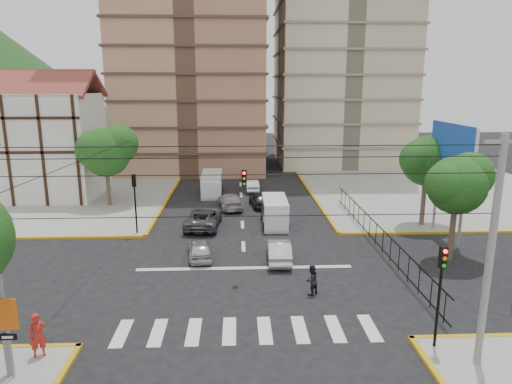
{
  "coord_description": "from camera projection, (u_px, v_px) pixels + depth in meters",
  "views": [
    {
      "loc": [
        -0.38,
        -24.56,
        10.8
      ],
      "look_at": [
        0.83,
        4.26,
        4.0
      ],
      "focal_mm": 32.0,
      "sensor_mm": 36.0,
      "label": 1
    }
  ],
  "objects": [
    {
      "name": "utility_pole_se",
      "position": [
        491.0,
        252.0,
        16.91
      ],
      "size": [
        1.4,
        0.28,
        9.0
      ],
      "color": "slate",
      "rests_on": "ground"
    },
    {
      "name": "tree_park_a",
      "position": [
        458.0,
        182.0,
        27.73
      ],
      "size": [
        4.41,
        3.6,
        6.83
      ],
      "color": "#473828",
      "rests_on": "ground"
    },
    {
      "name": "van_right_lane",
      "position": [
        275.0,
        213.0,
        35.63
      ],
      "size": [
        2.0,
        4.72,
        2.11
      ],
      "rotation": [
        0.0,
        0.0,
        -0.02
      ],
      "color": "silver",
      "rests_on": "ground"
    },
    {
      "name": "tudor_building",
      "position": [
        43.0,
        144.0,
        43.85
      ],
      "size": [
        10.8,
        8.05,
        12.23
      ],
      "color": "silver",
      "rests_on": "ground"
    },
    {
      "name": "ground",
      "position": [
        245.0,
        276.0,
        26.38
      ],
      "size": [
        160.0,
        160.0,
        0.0
      ],
      "primitive_type": "plane",
      "color": "black",
      "rests_on": "ground"
    },
    {
      "name": "traffic_light_hanging",
      "position": [
        245.0,
        184.0,
        23.05
      ],
      "size": [
        18.0,
        9.12,
        0.92
      ],
      "color": "black",
      "rests_on": "ground"
    },
    {
      "name": "crosswalk_stripes",
      "position": [
        247.0,
        330.0,
        20.55
      ],
      "size": [
        12.0,
        2.4,
        0.01
      ],
      "primitive_type": "cube",
      "color": "silver",
      "rests_on": "ground"
    },
    {
      "name": "van_left_lane",
      "position": [
        212.0,
        185.0,
        45.4
      ],
      "size": [
        2.11,
        5.02,
        2.26
      ],
      "rotation": [
        0.0,
        0.0,
        0.01
      ],
      "color": "silver",
      "rests_on": "ground"
    },
    {
      "name": "car_white_rear_right",
      "position": [
        252.0,
        185.0,
        47.3
      ],
      "size": [
        1.46,
        3.77,
        1.22
      ],
      "primitive_type": "imported",
      "rotation": [
        0.0,
        0.0,
        3.19
      ],
      "color": "white",
      "rests_on": "ground"
    },
    {
      "name": "car_darkgrey_mid_right",
      "position": [
        260.0,
        200.0,
        41.29
      ],
      "size": [
        2.06,
        3.97,
        1.29
      ],
      "primitive_type": "imported",
      "rotation": [
        0.0,
        0.0,
        3.29
      ],
      "color": "#242426",
      "rests_on": "ground"
    },
    {
      "name": "car_silver_front_left",
      "position": [
        200.0,
        249.0,
        29.02
      ],
      "size": [
        1.91,
        3.76,
        1.23
      ],
      "primitive_type": "imported",
      "rotation": [
        0.0,
        0.0,
        3.27
      ],
      "color": "#B7B8BD",
      "rests_on": "ground"
    },
    {
      "name": "district_sign",
      "position": [
        6.0,
        322.0,
        16.47
      ],
      "size": [
        0.9,
        0.12,
        3.2
      ],
      "color": "slate",
      "rests_on": "ground"
    },
    {
      "name": "stop_line",
      "position": [
        244.0,
        268.0,
        27.55
      ],
      "size": [
        13.0,
        0.4,
        0.01
      ],
      "primitive_type": "cube",
      "color": "silver",
      "rests_on": "ground"
    },
    {
      "name": "car_silver_rear_left",
      "position": [
        230.0,
        201.0,
        40.76
      ],
      "size": [
        2.59,
        4.81,
        1.32
      ],
      "primitive_type": "imported",
      "rotation": [
        0.0,
        0.0,
        3.31
      ],
      "color": "#A4A4A8",
      "rests_on": "ground"
    },
    {
      "name": "pedestrian_sw_corner",
      "position": [
        38.0,
        335.0,
        18.17
      ],
      "size": [
        0.8,
        0.7,
        1.83
      ],
      "primitive_type": "imported",
      "rotation": [
        0.0,
        0.0,
        0.48
      ],
      "color": "red",
      "rests_on": "sidewalk_sw"
    },
    {
      "name": "sidewalk_nw",
      "position": [
        39.0,
        196.0,
        44.99
      ],
      "size": [
        26.0,
        26.0,
        0.15
      ],
      "primitive_type": "cube",
      "color": "gray",
      "rests_on": "ground"
    },
    {
      "name": "car_grey_mid_left",
      "position": [
        204.0,
        218.0,
        35.35
      ],
      "size": [
        2.88,
        5.53,
        1.49
      ],
      "primitive_type": "imported",
      "rotation": [
        0.0,
        0.0,
        3.06
      ],
      "color": "#4F5256",
      "rests_on": "ground"
    },
    {
      "name": "tree_tudor",
      "position": [
        107.0,
        150.0,
        40.27
      ],
      "size": [
        5.39,
        4.4,
        7.43
      ],
      "color": "#473828",
      "rests_on": "ground"
    },
    {
      "name": "billboard",
      "position": [
        452.0,
        156.0,
        31.43
      ],
      "size": [
        0.36,
        6.2,
        8.1
      ],
      "color": "slate",
      "rests_on": "ground"
    },
    {
      "name": "pedestrian_crosswalk",
      "position": [
        311.0,
        280.0,
        23.92
      ],
      "size": [
        1.0,
        0.98,
        1.63
      ],
      "primitive_type": "imported",
      "rotation": [
        0.0,
        0.0,
        3.84
      ],
      "color": "black",
      "rests_on": "ground"
    },
    {
      "name": "traffic_light_nw",
      "position": [
        135.0,
        194.0,
        32.93
      ],
      "size": [
        0.28,
        0.22,
        4.4
      ],
      "color": "black",
      "rests_on": "ground"
    },
    {
      "name": "tree_park_c",
      "position": [
        428.0,
        159.0,
        34.5
      ],
      "size": [
        4.65,
        3.8,
        7.25
      ],
      "color": "#473828",
      "rests_on": "ground"
    },
    {
      "name": "sidewalk_ne",
      "position": [
        436.0,
        192.0,
        46.63
      ],
      "size": [
        26.0,
        26.0,
        0.15
      ],
      "primitive_type": "cube",
      "color": "gray",
      "rests_on": "ground"
    },
    {
      "name": "traffic_light_se",
      "position": [
        441.0,
        280.0,
        18.4
      ],
      "size": [
        0.28,
        0.22,
        4.4
      ],
      "color": "black",
      "rests_on": "ground"
    },
    {
      "name": "park_fence",
      "position": [
        375.0,
        247.0,
        31.13
      ],
      "size": [
        0.1,
        22.5,
        1.66
      ],
      "primitive_type": null,
      "color": "black",
      "rests_on": "ground"
    },
    {
      "name": "car_white_front_right",
      "position": [
        279.0,
        251.0,
        28.55
      ],
      "size": [
        1.53,
        4.04,
        1.32
      ],
      "primitive_type": "imported",
      "rotation": [
        0.0,
        0.0,
        3.11
      ],
      "color": "silver",
      "rests_on": "ground"
    }
  ]
}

